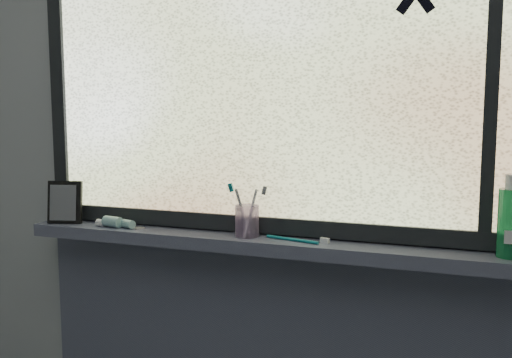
{
  "coord_description": "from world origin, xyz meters",
  "views": [
    {
      "loc": [
        0.53,
        -0.35,
        1.4
      ],
      "look_at": [
        0.02,
        1.05,
        1.22
      ],
      "focal_mm": 40.0,
      "sensor_mm": 36.0,
      "label": 1
    }
  ],
  "objects": [
    {
      "name": "wall_back",
      "position": [
        0.0,
        1.3,
        1.25
      ],
      "size": [
        3.0,
        0.01,
        2.5
      ],
      "primitive_type": "cube",
      "color": "#9EA3A8",
      "rests_on": "ground"
    },
    {
      "name": "windowsill",
      "position": [
        0.0,
        1.23,
        1.0
      ],
      "size": [
        1.62,
        0.14,
        0.04
      ],
      "primitive_type": "cube",
      "color": "#4B4F64",
      "rests_on": "wall_back"
    },
    {
      "name": "window_pane",
      "position": [
        0.0,
        1.28,
        1.53
      ],
      "size": [
        1.5,
        0.01,
        1.0
      ],
      "primitive_type": "cube",
      "color": "silver",
      "rests_on": "wall_back"
    },
    {
      "name": "frame_bottom",
      "position": [
        0.0,
        1.28,
        1.05
      ],
      "size": [
        1.6,
        0.03,
        0.05
      ],
      "primitive_type": "cube",
      "color": "black",
      "rests_on": "windowsill"
    },
    {
      "name": "frame_left",
      "position": [
        -0.78,
        1.28,
        1.53
      ],
      "size": [
        0.05,
        0.03,
        1.1
      ],
      "primitive_type": "cube",
      "color": "black",
      "rests_on": "wall_back"
    },
    {
      "name": "frame_mullion",
      "position": [
        0.6,
        1.28,
        1.53
      ],
      "size": [
        0.03,
        0.03,
        1.0
      ],
      "primitive_type": "cube",
      "color": "black",
      "rests_on": "wall_back"
    },
    {
      "name": "vanity_mirror",
      "position": [
        -0.72,
        1.21,
        1.09
      ],
      "size": [
        0.13,
        0.09,
        0.14
      ],
      "primitive_type": "cube",
      "rotation": [
        0.0,
        0.0,
        0.27
      ],
      "color": "black",
      "rests_on": "windowsill"
    },
    {
      "name": "toothpaste_tube",
      "position": [
        -0.51,
        1.21,
        1.04
      ],
      "size": [
        0.2,
        0.09,
        0.04
      ],
      "primitive_type": null,
      "rotation": [
        0.0,
        0.0,
        -0.25
      ],
      "color": "silver",
      "rests_on": "windowsill"
    },
    {
      "name": "toothbrush_cup",
      "position": [
        -0.07,
        1.23,
        1.07
      ],
      "size": [
        0.09,
        0.09,
        0.1
      ],
      "primitive_type": "cylinder",
      "rotation": [
        0.0,
        0.0,
        0.22
      ],
      "color": "#C9A4D9",
      "rests_on": "windowsill"
    },
    {
      "name": "toothbrush_lying",
      "position": [
        0.08,
        1.22,
        1.03
      ],
      "size": [
        0.21,
        0.07,
        0.01
      ],
      "primitive_type": null,
      "rotation": [
        0.0,
        0.0,
        -0.22
      ],
      "color": "#0D717C",
      "rests_on": "windowsill"
    },
    {
      "name": "mouthwash_bottle",
      "position": [
        0.66,
        1.24,
        1.13
      ],
      "size": [
        0.08,
        0.08,
        0.18
      ],
      "primitive_type": "cylinder",
      "rotation": [
        0.0,
        0.0,
        0.15
      ],
      "color": "#1D9751",
      "rests_on": "windowsill"
    }
  ]
}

